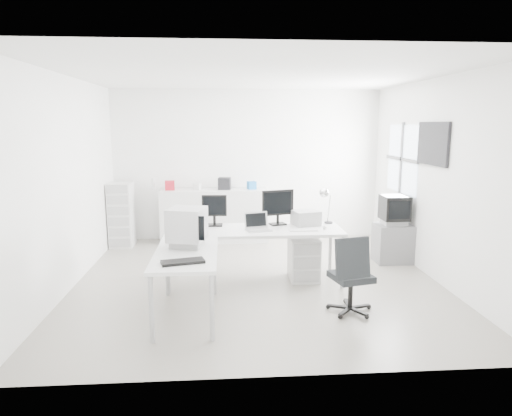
{
  "coord_description": "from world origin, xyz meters",
  "views": [
    {
      "loc": [
        -0.46,
        -6.12,
        2.17
      ],
      "look_at": [
        0.0,
        0.2,
        1.0
      ],
      "focal_mm": 32.0,
      "sensor_mm": 36.0,
      "label": 1
    }
  ],
  "objects": [
    {
      "name": "black_keyboard",
      "position": [
        -0.89,
        -1.53,
        0.76
      ],
      "size": [
        0.47,
        0.28,
        0.03
      ],
      "primitive_type": "cube",
      "rotation": [
        0.0,
        0.0,
        0.25
      ],
      "color": "black",
      "rests_on": "side_desk"
    },
    {
      "name": "laptop",
      "position": [
        0.01,
        -0.13,
        0.85
      ],
      "size": [
        0.38,
        0.39,
        0.21
      ],
      "primitive_type": null,
      "rotation": [
        0.0,
        0.0,
        0.25
      ],
      "color": "#B7B7BA",
      "rests_on": "main_desk"
    },
    {
      "name": "sideboard",
      "position": [
        -0.63,
        2.24,
        0.49
      ],
      "size": [
        1.96,
        0.49,
        0.98
      ],
      "primitive_type": "cube",
      "color": "silver",
      "rests_on": "floor"
    },
    {
      "name": "window",
      "position": [
        2.48,
        1.2,
        1.6
      ],
      "size": [
        0.02,
        1.2,
        1.1
      ],
      "primitive_type": null,
      "color": "white",
      "rests_on": "right_wall"
    },
    {
      "name": "white_keyboard",
      "position": [
        0.61,
        -0.18,
        0.76
      ],
      "size": [
        0.38,
        0.12,
        0.02
      ],
      "primitive_type": "cube",
      "rotation": [
        0.0,
        0.0,
        0.02
      ],
      "color": "silver",
      "rests_on": "main_desk"
    },
    {
      "name": "filing_cabinet",
      "position": [
        -2.28,
        2.02,
        0.57
      ],
      "size": [
        0.4,
        0.47,
        1.14
      ],
      "primitive_type": "cube",
      "color": "silver",
      "rests_on": "floor"
    },
    {
      "name": "clutter_box_c",
      "position": [
        -0.43,
        2.24,
        1.09
      ],
      "size": [
        0.25,
        0.23,
        0.22
      ],
      "primitive_type": "cube",
      "rotation": [
        0.0,
        0.0,
        -0.14
      ],
      "color": "black",
      "rests_on": "sideboard"
    },
    {
      "name": "crt_monitor",
      "position": [
        -0.89,
        -0.88,
        0.97
      ],
      "size": [
        0.46,
        0.46,
        0.43
      ],
      "primitive_type": null,
      "rotation": [
        0.0,
        0.0,
        -0.25
      ],
      "color": "#B7B7BA",
      "rests_on": "side_desk"
    },
    {
      "name": "lcd_monitor_large",
      "position": [
        0.31,
        0.22,
        1.0
      ],
      "size": [
        0.51,
        0.33,
        0.49
      ],
      "primitive_type": null,
      "rotation": [
        0.0,
        0.0,
        0.31
      ],
      "color": "black",
      "rests_on": "main_desk"
    },
    {
      "name": "desk_lamp",
      "position": [
        1.06,
        0.27,
        0.98
      ],
      "size": [
        0.16,
        0.16,
        0.46
      ],
      "primitive_type": null,
      "rotation": [
        0.0,
        0.0,
        0.06
      ],
      "color": "silver",
      "rests_on": "main_desk"
    },
    {
      "name": "clutter_box_a",
      "position": [
        -1.43,
        2.24,
        1.06
      ],
      "size": [
        0.18,
        0.17,
        0.17
      ],
      "primitive_type": "cube",
      "rotation": [
        0.0,
        0.0,
        0.09
      ],
      "color": "#A81825",
      "rests_on": "sideboard"
    },
    {
      "name": "ceiling",
      "position": [
        0.0,
        0.0,
        2.8
      ],
      "size": [
        5.0,
        5.0,
        0.01
      ],
      "primitive_type": "cube",
      "color": "white",
      "rests_on": "back_wall"
    },
    {
      "name": "white_mouse",
      "position": [
        0.91,
        -0.13,
        0.78
      ],
      "size": [
        0.06,
        0.06,
        0.06
      ],
      "primitive_type": "sphere",
      "color": "silver",
      "rests_on": "main_desk"
    },
    {
      "name": "main_desk",
      "position": [
        -0.04,
        -0.03,
        0.38
      ],
      "size": [
        2.4,
        0.8,
        0.75
      ],
      "primitive_type": null,
      "color": "silver",
      "rests_on": "floor"
    },
    {
      "name": "floor",
      "position": [
        0.0,
        0.0,
        0.0
      ],
      "size": [
        5.0,
        5.0,
        0.01
      ],
      "primitive_type": "cube",
      "color": "#B1AD9F",
      "rests_on": "ground"
    },
    {
      "name": "office_chair",
      "position": [
        1.0,
        -1.17,
        0.47
      ],
      "size": [
        0.66,
        0.66,
        0.95
      ],
      "primitive_type": null,
      "rotation": [
        0.0,
        0.0,
        0.24
      ],
      "color": "#25282A",
      "rests_on": "floor"
    },
    {
      "name": "tv_cabinet",
      "position": [
        2.22,
        0.73,
        0.3
      ],
      "size": [
        0.56,
        0.46,
        0.61
      ],
      "primitive_type": "cube",
      "color": "slate",
      "rests_on": "floor"
    },
    {
      "name": "back_wall",
      "position": [
        0.0,
        2.5,
        1.4
      ],
      "size": [
        5.0,
        0.02,
        2.8
      ],
      "primitive_type": "cube",
      "color": "white",
      "rests_on": "floor"
    },
    {
      "name": "left_wall",
      "position": [
        -2.5,
        0.0,
        1.4
      ],
      "size": [
        0.02,
        5.0,
        2.8
      ],
      "primitive_type": "cube",
      "color": "white",
      "rests_on": "floor"
    },
    {
      "name": "wall_picture",
      "position": [
        2.47,
        0.1,
        1.9
      ],
      "size": [
        0.04,
        0.9,
        0.6
      ],
      "primitive_type": null,
      "color": "black",
      "rests_on": "right_wall"
    },
    {
      "name": "inkjet_printer",
      "position": [
        -0.89,
        0.07,
        0.82
      ],
      "size": [
        0.42,
        0.33,
        0.14
      ],
      "primitive_type": "cube",
      "rotation": [
        0.0,
        0.0,
        -0.06
      ],
      "color": "black",
      "rests_on": "main_desk"
    },
    {
      "name": "clutter_bottle",
      "position": [
        -1.73,
        2.28,
        1.09
      ],
      "size": [
        0.07,
        0.07,
        0.22
      ],
      "primitive_type": "cylinder",
      "color": "silver",
      "rests_on": "sideboard"
    },
    {
      "name": "lcd_monitor_small",
      "position": [
        -0.59,
        0.22,
        0.97
      ],
      "size": [
        0.36,
        0.22,
        0.44
      ],
      "primitive_type": null,
      "rotation": [
        0.0,
        0.0,
        -0.05
      ],
      "color": "black",
      "rests_on": "main_desk"
    },
    {
      "name": "clutter_box_d",
      "position": [
        0.07,
        2.24,
        1.05
      ],
      "size": [
        0.18,
        0.17,
        0.15
      ],
      "primitive_type": "cube",
      "rotation": [
        0.0,
        0.0,
        0.35
      ],
      "color": "#1862AA",
      "rests_on": "sideboard"
    },
    {
      "name": "right_wall",
      "position": [
        2.5,
        0.0,
        1.4
      ],
      "size": [
        0.02,
        5.0,
        2.8
      ],
      "primitive_type": "cube",
      "color": "white",
      "rests_on": "floor"
    },
    {
      "name": "side_desk",
      "position": [
        -0.89,
        -1.13,
        0.38
      ],
      "size": [
        0.7,
        1.4,
        0.75
      ],
      "primitive_type": null,
      "color": "silver",
      "rests_on": "floor"
    },
    {
      "name": "clutter_box_b",
      "position": [
        -0.93,
        2.24,
        1.04
      ],
      "size": [
        0.15,
        0.14,
        0.12
      ],
      "primitive_type": "cube",
      "rotation": [
        0.0,
        0.0,
        -0.43
      ],
      "color": "silver",
      "rests_on": "sideboard"
    },
    {
      "name": "laser_printer",
      "position": [
        0.71,
        0.19,
        0.85
      ],
      "size": [
        0.42,
        0.39,
        0.2
      ],
      "primitive_type": "cube",
      "rotation": [
        0.0,
        0.0,
        0.26
      ],
      "color": "#9D9D9D",
      "rests_on": "main_desk"
    },
    {
      "name": "crt_tv",
      "position": [
        2.22,
        0.73,
        0.83
      ],
      "size": [
        0.5,
        0.48,
        0.45
      ],
      "primitive_type": null,
      "color": "black",
      "rests_on": "tv_cabinet"
    },
    {
      "name": "drawer_pedestal",
      "position": [
        0.66,
        0.02,
        0.3
      ],
      "size": [
        0.4,
        0.5,
        0.6
      ],
      "primitive_type": "cube",
      "color": "silver",
      "rests_on": "floor"
    }
  ]
}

